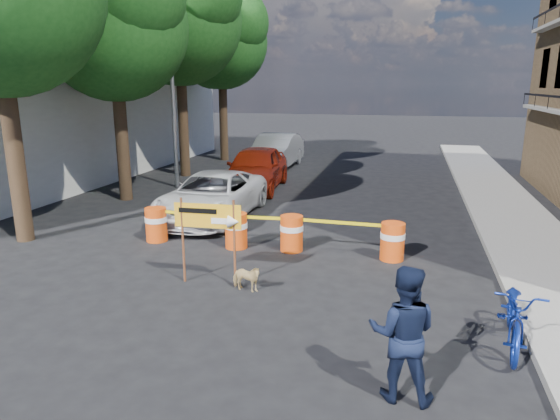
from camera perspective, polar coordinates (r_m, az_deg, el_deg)
The scene contains 18 objects.
ground at distance 10.00m, azimuth -4.27°, elevation -9.78°, with size 120.00×120.00×0.00m, color black.
sidewalk_east at distance 15.50m, azimuth 25.92°, elevation -2.15°, with size 2.40×40.00×0.15m, color gray.
white_building at distance 24.58m, azimuth -26.55°, elevation 10.29°, with size 8.00×22.00×6.00m, color silver.
tree_mid_a at distance 18.52m, azimuth -18.37°, elevation 19.57°, with size 5.25×5.00×8.68m.
tree_mid_b at distance 22.97m, azimuth -11.37°, elevation 20.59°, with size 5.67×5.40×9.62m.
tree_far at distance 27.51m, azimuth -6.59°, elevation 18.62°, with size 5.04×4.80×8.84m.
streetlamp at distance 20.22m, azimuth -12.10°, elevation 14.81°, with size 1.25×0.18×8.00m.
barrel_far_left at distance 13.59m, azimuth -13.97°, elevation -1.53°, with size 0.58×0.58×0.90m.
barrel_mid_left at distance 12.69m, azimuth -5.04°, elevation -2.27°, with size 0.58×0.58×0.90m.
barrel_mid_right at distance 12.41m, azimuth 1.34°, elevation -2.59°, with size 0.58×0.58×0.90m.
barrel_far_right at distance 12.08m, azimuth 12.73°, elevation -3.43°, with size 0.58×0.58×0.90m.
detour_sign at distance 10.18m, azimuth -7.32°, elevation -1.47°, with size 1.41×0.27×1.82m.
pedestrian at distance 6.83m, azimuth 13.85°, elevation -13.52°, with size 0.90×0.70×1.86m, color black.
bicycle at distance 8.65m, azimuth 25.66°, elevation -7.71°, with size 0.73×1.09×2.08m, color #132E9E.
dog at distance 10.11m, azimuth -3.91°, elevation -7.78°, with size 0.30×0.66×0.56m, color #D9BB7C.
suv_white at distance 15.53m, azimuth -7.76°, elevation 1.60°, with size 2.34×5.06×1.41m, color silver.
sedan_red at distance 19.69m, azimuth -2.80°, elevation 4.81°, with size 2.00×4.97×1.69m, color maroon.
sedan_silver at distance 24.82m, azimuth -0.46°, elevation 6.75°, with size 1.77×5.06×1.67m, color #A8AAAF.
Camera 1 is at (3.00, -8.64, 4.06)m, focal length 32.00 mm.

